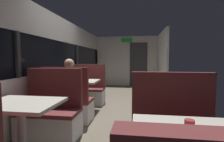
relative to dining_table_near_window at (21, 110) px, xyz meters
The scene contains 12 objects.
ground_plane 2.36m from the dining_table_near_window, 66.82° to the left, with size 3.30×9.20×0.02m, color #665B4C.
carriage_window_panel_left 2.21m from the dining_table_near_window, 104.90° to the left, with size 0.09×8.48×2.30m.
carriage_end_bulkhead 6.38m from the dining_table_near_window, 81.37° to the left, with size 2.90×0.11×2.30m.
carriage_aisle_panel_right 5.63m from the dining_table_near_window, 65.26° to the left, with size 0.08×2.40×2.30m, color beige.
dining_table_near_window is the anchor object (origin of this frame).
bench_near_window_facing_entry 0.77m from the dining_table_near_window, 90.00° to the left, with size 0.95×0.50×1.10m.
dining_table_mid_window 2.11m from the dining_table_near_window, 90.00° to the left, with size 0.90×0.70×0.74m.
bench_mid_window_facing_end 1.44m from the dining_table_near_window, 90.00° to the left, with size 0.95×0.50×1.10m.
bench_mid_window_facing_entry 2.82m from the dining_table_near_window, 90.00° to the left, with size 0.95×0.50×1.10m.
bench_front_aisle_facing_entry 1.82m from the dining_table_near_window, ahead, with size 0.95×0.50×1.10m.
seated_passenger 1.48m from the dining_table_near_window, 90.00° to the left, with size 0.47×0.55×1.26m.
coffee_cup_primary 1.85m from the dining_table_near_window, 19.20° to the right, with size 0.07×0.07×0.09m.
Camera 1 is at (0.47, -3.95, 1.26)m, focal length 27.73 mm.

